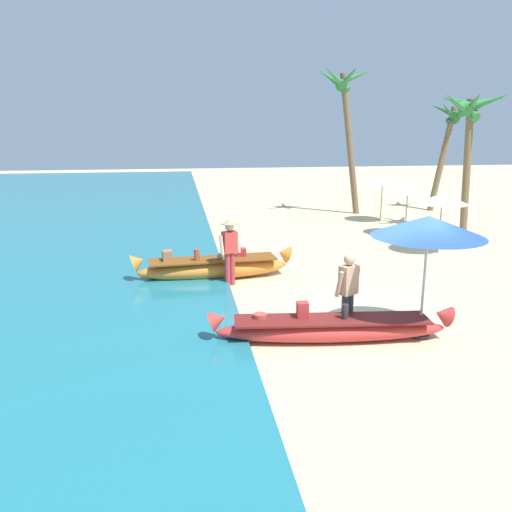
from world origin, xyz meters
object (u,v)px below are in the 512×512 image
object	(u,v)px
person_vendor_hatted	(230,247)
person_tourist_customer	(348,289)
boat_orange_midground	(213,267)
palm_tree_leaning_seaward	(345,100)
patio_umbrella_large	(428,227)
palm_tree_mid_cluster	(451,126)
boat_red_foreground	(331,328)
palm_tree_tall_inland	(470,116)

from	to	relation	value
person_vendor_hatted	person_tourist_customer	distance (m)	4.03
boat_orange_midground	palm_tree_leaning_seaward	size ratio (longest dim) A/B	0.67
patio_umbrella_large	palm_tree_mid_cluster	world-z (taller)	palm_tree_mid_cluster
boat_red_foreground	palm_tree_mid_cluster	size ratio (longest dim) A/B	0.92
palm_tree_tall_inland	person_vendor_hatted	bearing A→B (deg)	-148.29
palm_tree_leaning_seaward	boat_orange_midground	bearing A→B (deg)	-124.17
palm_tree_tall_inland	palm_tree_leaning_seaward	world-z (taller)	palm_tree_leaning_seaward
boat_red_foreground	palm_tree_leaning_seaward	distance (m)	15.59
boat_red_foreground	palm_tree_mid_cluster	distance (m)	17.85
boat_red_foreground	palm_tree_leaning_seaward	bearing A→B (deg)	71.91
person_tourist_customer	boat_red_foreground	bearing A→B (deg)	-142.43
boat_red_foreground	boat_orange_midground	xyz separation A→B (m)	(-1.93, 4.48, 0.06)
boat_red_foreground	boat_orange_midground	bearing A→B (deg)	113.27
patio_umbrella_large	palm_tree_mid_cluster	xyz separation A→B (m)	(8.08, 14.49, 1.78)
boat_orange_midground	palm_tree_mid_cluster	distance (m)	15.84
person_vendor_hatted	palm_tree_tall_inland	distance (m)	11.80
palm_tree_tall_inland	palm_tree_leaning_seaward	distance (m)	5.59
boat_red_foreground	person_tourist_customer	size ratio (longest dim) A/B	2.91
boat_orange_midground	person_vendor_hatted	xyz separation A→B (m)	(0.39, -0.63, 0.69)
boat_orange_midground	person_vendor_hatted	world-z (taller)	person_vendor_hatted
person_vendor_hatted	palm_tree_mid_cluster	size ratio (longest dim) A/B	0.34
boat_orange_midground	person_tourist_customer	world-z (taller)	person_tourist_customer
patio_umbrella_large	palm_tree_mid_cluster	size ratio (longest dim) A/B	0.47
patio_umbrella_large	palm_tree_leaning_seaward	world-z (taller)	palm_tree_leaning_seaward
person_vendor_hatted	person_tourist_customer	size ratio (longest dim) A/B	1.07
boat_red_foreground	palm_tree_mid_cluster	bearing A→B (deg)	55.64
palm_tree_tall_inland	palm_tree_leaning_seaward	size ratio (longest dim) A/B	0.81
person_tourist_customer	palm_tree_tall_inland	size ratio (longest dim) A/B	0.31
person_tourist_customer	palm_tree_leaning_seaward	bearing A→B (deg)	73.10
boat_orange_midground	person_tourist_customer	distance (m)	4.81
palm_tree_tall_inland	palm_tree_mid_cluster	bearing A→B (deg)	69.13
patio_umbrella_large	palm_tree_mid_cluster	bearing A→B (deg)	60.85
boat_red_foreground	patio_umbrella_large	bearing A→B (deg)	-2.29
patio_umbrella_large	palm_tree_tall_inland	size ratio (longest dim) A/B	0.45
boat_orange_midground	person_vendor_hatted	bearing A→B (deg)	-58.61
person_tourist_customer	palm_tree_leaning_seaward	xyz separation A→B (m)	(4.19, 13.78, 4.12)
boat_orange_midground	palm_tree_tall_inland	bearing A→B (deg)	27.96
boat_orange_midground	person_vendor_hatted	size ratio (longest dim) A/B	2.49
palm_tree_mid_cluster	person_tourist_customer	bearing A→B (deg)	-123.80
boat_orange_midground	patio_umbrella_large	bearing A→B (deg)	-50.86
person_vendor_hatted	palm_tree_tall_inland	size ratio (longest dim) A/B	0.33
person_tourist_customer	palm_tree_leaning_seaward	size ratio (longest dim) A/B	0.25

